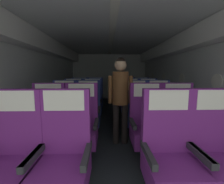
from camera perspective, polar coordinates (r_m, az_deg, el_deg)
ground at (r=3.90m, az=-0.16°, el=-11.82°), size 3.79×7.67×0.02m
fuselage_shell at (r=3.98m, az=-0.26°, el=11.85°), size 3.67×7.32×2.20m
seat_a_left_window at (r=1.81m, az=-33.83°, el=-20.53°), size 0.52×0.51×1.12m
seat_a_left_aisle at (r=1.63m, az=-18.12°, el=-22.83°), size 0.52×0.51×1.12m
seat_a_right_aisle at (r=1.91m, az=35.66°, el=-19.18°), size 0.52×0.51×1.12m
seat_a_right_window at (r=1.68m, az=21.29°, el=-21.99°), size 0.52×0.51×1.12m
seat_b_left_window at (r=2.52m, az=-23.38°, el=-11.96°), size 0.52×0.51×1.12m
seat_b_left_aisle at (r=2.38m, az=-11.72°, el=-12.63°), size 0.52×0.51×1.12m
seat_b_right_aisle at (r=2.57m, az=24.18°, el=-11.59°), size 0.52×0.51×1.12m
seat_b_right_window at (r=2.40m, az=13.24°, el=-12.45°), size 0.52×0.51×1.12m
seat_c_left_window at (r=3.29m, az=-17.86°, el=-7.15°), size 0.52×0.51×1.12m
seat_c_left_aisle at (r=3.18m, az=-9.14°, el=-7.40°), size 0.52×0.51×1.12m
seat_c_right_aisle at (r=3.35m, az=17.58°, el=-6.89°), size 0.52×0.51×1.12m
seat_c_right_window at (r=3.21m, az=9.30°, el=-7.25°), size 0.52×0.51×1.12m
seat_d_left_window at (r=4.08m, az=-14.52°, el=-4.20°), size 0.52×0.51×1.12m
seat_d_left_aisle at (r=4.00m, az=-7.53°, el=-4.25°), size 0.52×0.51×1.12m
seat_d_right_aisle at (r=4.13m, az=13.72°, el=-4.04°), size 0.52×0.51×1.12m
seat_d_right_window at (r=4.04m, az=7.02°, el=-4.14°), size 0.52×0.51×1.12m
seat_e_left_window at (r=4.91m, az=-12.30°, el=-2.17°), size 0.52×0.51×1.12m
seat_e_left_aisle at (r=4.83m, az=-6.47°, el=-2.20°), size 0.52×0.51×1.12m
seat_e_right_aisle at (r=4.93m, az=11.22°, el=-2.10°), size 0.52×0.51×1.12m
seat_e_right_window at (r=4.87m, az=5.58°, el=-2.12°), size 0.52×0.51×1.12m
flight_attendant at (r=2.62m, az=3.24°, el=0.01°), size 0.43×0.28×1.54m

